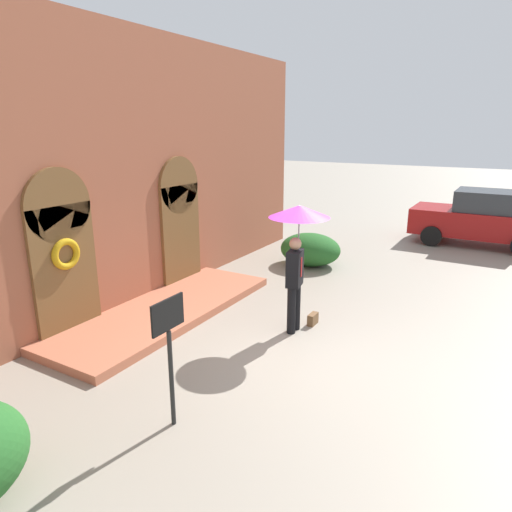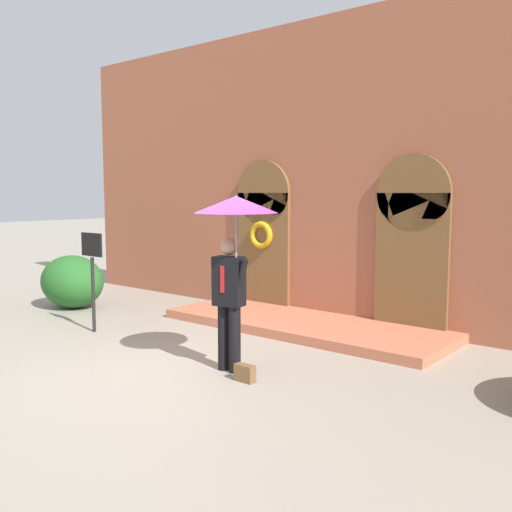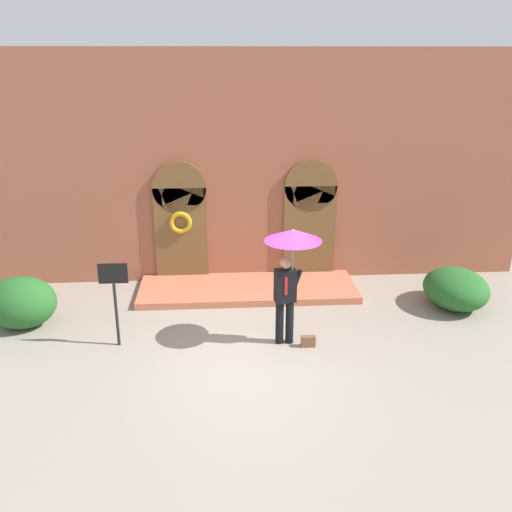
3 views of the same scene
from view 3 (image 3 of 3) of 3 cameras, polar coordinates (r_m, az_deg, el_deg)
The scene contains 7 objects.
ground_plane at distance 11.10m, azimuth 0.04°, elevation -9.86°, with size 80.00×80.00×0.00m, color gray.
building_facade at distance 14.08m, azimuth -1.13°, elevation 8.25°, with size 14.00×2.30×5.60m.
person_with_umbrella at distance 10.79m, azimuth 3.53°, elevation 0.39°, with size 1.10×1.10×2.36m.
handbag at distance 11.38m, azimuth 5.23°, elevation -8.50°, with size 0.28×0.12×0.22m, color brown.
sign_post at distance 11.28m, azimuth -13.97°, elevation -3.39°, with size 0.56×0.06×1.72m.
shrub_left at distance 12.90m, azimuth -22.46°, elevation -4.32°, with size 1.47×1.18×1.10m, color #235B23.
shrub_right at distance 13.68m, azimuth 19.36°, elevation -3.08°, with size 1.42×1.68×0.88m, color #235B23.
Camera 3 is at (-0.66, -9.63, 5.48)m, focal length 40.00 mm.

